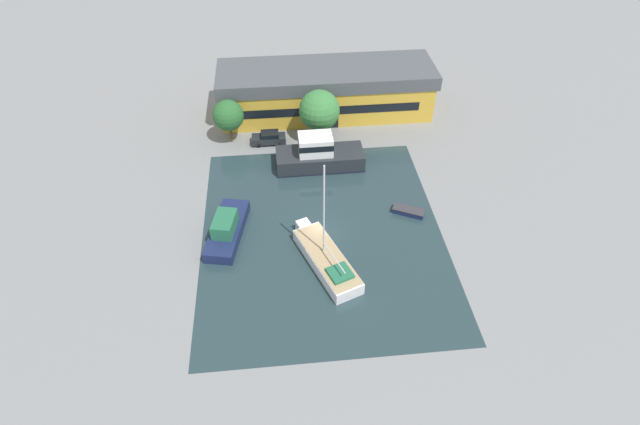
{
  "coord_description": "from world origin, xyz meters",
  "views": [
    {
      "loc": [
        -3.95,
        -37.13,
        37.02
      ],
      "look_at": [
        0.0,
        2.26,
        1.0
      ],
      "focal_mm": 28.0,
      "sensor_mm": 36.0,
      "label": 1
    }
  ],
  "objects_px": {
    "quay_tree_by_water": "(228,116)",
    "cabin_boat": "(227,229)",
    "warehouse_building": "(326,90)",
    "quay_tree_near_building": "(319,110)",
    "sailboat_moored": "(326,259)",
    "small_dinghy": "(409,211)",
    "parked_car": "(269,138)",
    "motor_cruiser": "(319,155)"
  },
  "relations": [
    {
      "from": "warehouse_building",
      "to": "sailboat_moored",
      "type": "xyz_separation_m",
      "value": [
        -3.14,
        -28.83,
        -2.56
      ]
    },
    {
      "from": "small_dinghy",
      "to": "motor_cruiser",
      "type": "bearing_deg",
      "value": -111.15
    },
    {
      "from": "cabin_boat",
      "to": "parked_car",
      "type": "bearing_deg",
      "value": 85.64
    },
    {
      "from": "quay_tree_near_building",
      "to": "small_dinghy",
      "type": "xyz_separation_m",
      "value": [
        8.33,
        -15.37,
        -4.01
      ]
    },
    {
      "from": "warehouse_building",
      "to": "quay_tree_by_water",
      "type": "relative_size",
      "value": 4.99
    },
    {
      "from": "sailboat_moored",
      "to": "small_dinghy",
      "type": "xyz_separation_m",
      "value": [
        9.84,
        6.51,
        -0.44
      ]
    },
    {
      "from": "cabin_boat",
      "to": "sailboat_moored",
      "type": "bearing_deg",
      "value": -15.48
    },
    {
      "from": "warehouse_building",
      "to": "quay_tree_near_building",
      "type": "xyz_separation_m",
      "value": [
        -1.63,
        -6.95,
        1.01
      ]
    },
    {
      "from": "small_dinghy",
      "to": "cabin_boat",
      "type": "bearing_deg",
      "value": -59.6
    },
    {
      "from": "parked_car",
      "to": "motor_cruiser",
      "type": "distance_m",
      "value": 8.04
    },
    {
      "from": "quay_tree_near_building",
      "to": "parked_car",
      "type": "height_order",
      "value": "quay_tree_near_building"
    },
    {
      "from": "warehouse_building",
      "to": "cabin_boat",
      "type": "bearing_deg",
      "value": -118.56
    },
    {
      "from": "quay_tree_near_building",
      "to": "motor_cruiser",
      "type": "xyz_separation_m",
      "value": [
        -0.65,
        -5.64,
        -2.78
      ]
    },
    {
      "from": "warehouse_building",
      "to": "small_dinghy",
      "type": "bearing_deg",
      "value": -73.23
    },
    {
      "from": "sailboat_moored",
      "to": "cabin_boat",
      "type": "xyz_separation_m",
      "value": [
        -9.83,
        5.05,
        0.21
      ]
    },
    {
      "from": "quay_tree_by_water",
      "to": "parked_car",
      "type": "bearing_deg",
      "value": -10.94
    },
    {
      "from": "warehouse_building",
      "to": "quay_tree_near_building",
      "type": "relative_size",
      "value": 4.22
    },
    {
      "from": "warehouse_building",
      "to": "parked_car",
      "type": "xyz_separation_m",
      "value": [
        -8.19,
        -7.2,
        -2.49
      ]
    },
    {
      "from": "motor_cruiser",
      "to": "cabin_boat",
      "type": "bearing_deg",
      "value": 135.79
    },
    {
      "from": "sailboat_moored",
      "to": "cabin_boat",
      "type": "height_order",
      "value": "sailboat_moored"
    },
    {
      "from": "warehouse_building",
      "to": "quay_tree_by_water",
      "type": "height_order",
      "value": "warehouse_building"
    },
    {
      "from": "quay_tree_by_water",
      "to": "cabin_boat",
      "type": "distance_m",
      "value": 17.77
    },
    {
      "from": "quay_tree_near_building",
      "to": "motor_cruiser",
      "type": "height_order",
      "value": "quay_tree_near_building"
    },
    {
      "from": "parked_car",
      "to": "cabin_boat",
      "type": "xyz_separation_m",
      "value": [
        -4.78,
        -16.58,
        0.14
      ]
    },
    {
      "from": "small_dinghy",
      "to": "cabin_boat",
      "type": "xyz_separation_m",
      "value": [
        -19.67,
        -1.46,
        0.65
      ]
    },
    {
      "from": "warehouse_building",
      "to": "quay_tree_by_water",
      "type": "distance_m",
      "value": 14.51
    },
    {
      "from": "quay_tree_near_building",
      "to": "small_dinghy",
      "type": "bearing_deg",
      "value": -61.55
    },
    {
      "from": "quay_tree_by_water",
      "to": "sailboat_moored",
      "type": "xyz_separation_m",
      "value": [
        9.95,
        -22.58,
        -3.12
      ]
    },
    {
      "from": "parked_car",
      "to": "sailboat_moored",
      "type": "bearing_deg",
      "value": -166.72
    },
    {
      "from": "quay_tree_by_water",
      "to": "cabin_boat",
      "type": "xyz_separation_m",
      "value": [
        0.12,
        -17.53,
        -2.91
      ]
    },
    {
      "from": "quay_tree_by_water",
      "to": "parked_car",
      "type": "distance_m",
      "value": 5.84
    },
    {
      "from": "parked_car",
      "to": "motor_cruiser",
      "type": "bearing_deg",
      "value": -132.2
    },
    {
      "from": "sailboat_moored",
      "to": "cabin_boat",
      "type": "distance_m",
      "value": 11.05
    },
    {
      "from": "quay_tree_near_building",
      "to": "quay_tree_by_water",
      "type": "bearing_deg",
      "value": 176.51
    },
    {
      "from": "motor_cruiser",
      "to": "warehouse_building",
      "type": "bearing_deg",
      "value": -10.76
    },
    {
      "from": "quay_tree_near_building",
      "to": "parked_car",
      "type": "xyz_separation_m",
      "value": [
        -6.56,
        -0.25,
        -3.5
      ]
    },
    {
      "from": "sailboat_moored",
      "to": "small_dinghy",
      "type": "distance_m",
      "value": 11.81
    },
    {
      "from": "quay_tree_by_water",
      "to": "small_dinghy",
      "type": "distance_m",
      "value": 25.74
    },
    {
      "from": "warehouse_building",
      "to": "parked_car",
      "type": "height_order",
      "value": "warehouse_building"
    },
    {
      "from": "parked_car",
      "to": "sailboat_moored",
      "type": "height_order",
      "value": "sailboat_moored"
    },
    {
      "from": "small_dinghy",
      "to": "cabin_boat",
      "type": "relative_size",
      "value": 0.41
    },
    {
      "from": "warehouse_building",
      "to": "small_dinghy",
      "type": "distance_m",
      "value": 23.49
    }
  ]
}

